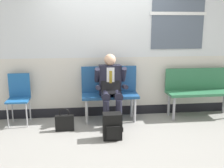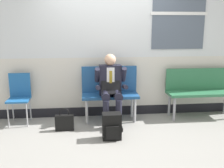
{
  "view_description": "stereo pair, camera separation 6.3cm",
  "coord_description": "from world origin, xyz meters",
  "views": [
    {
      "loc": [
        -0.54,
        -4.46,
        1.78
      ],
      "look_at": [
        -0.01,
        0.04,
        0.75
      ],
      "focal_mm": 42.31,
      "sensor_mm": 36.0,
      "label": 1
    },
    {
      "loc": [
        -0.47,
        -4.47,
        1.78
      ],
      "look_at": [
        -0.01,
        0.04,
        0.75
      ],
      "focal_mm": 42.31,
      "sensor_mm": 36.0,
      "label": 2
    }
  ],
  "objects": [
    {
      "name": "handbag",
      "position": [
        -0.85,
        -0.17,
        0.15
      ],
      "size": [
        0.31,
        0.09,
        0.4
      ],
      "color": "black",
      "rests_on": "ground"
    },
    {
      "name": "ground_plane",
      "position": [
        0.0,
        0.0,
        0.0
      ],
      "size": [
        18.0,
        18.0,
        0.0
      ],
      "primitive_type": "plane",
      "color": "gray"
    },
    {
      "name": "folding_chair",
      "position": [
        -1.68,
        0.31,
        0.55
      ],
      "size": [
        0.38,
        0.38,
        0.91
      ],
      "color": "#1E5999",
      "rests_on": "ground"
    },
    {
      "name": "bench_with_person",
      "position": [
        -0.03,
        0.32,
        0.58
      ],
      "size": [
        1.04,
        0.42,
        1.01
      ],
      "color": "navy",
      "rests_on": "ground"
    },
    {
      "name": "backpack",
      "position": [
        -0.08,
        -0.59,
        0.21
      ],
      "size": [
        0.29,
        0.23,
        0.42
      ],
      "color": "black",
      "rests_on": "ground"
    },
    {
      "name": "station_wall",
      "position": [
        0.02,
        0.59,
        1.45
      ],
      "size": [
        6.98,
        0.17,
        2.91
      ],
      "color": "silver",
      "rests_on": "ground"
    },
    {
      "name": "person_seated",
      "position": [
        -0.03,
        0.11,
        0.68
      ],
      "size": [
        0.57,
        0.7,
        1.26
      ],
      "color": "#1E1E2D",
      "rests_on": "ground"
    },
    {
      "name": "bench_empty",
      "position": [
        1.74,
        0.31,
        0.56
      ],
      "size": [
        1.32,
        0.42,
        0.94
      ],
      "color": "#2D6B47",
      "rests_on": "ground"
    }
  ]
}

